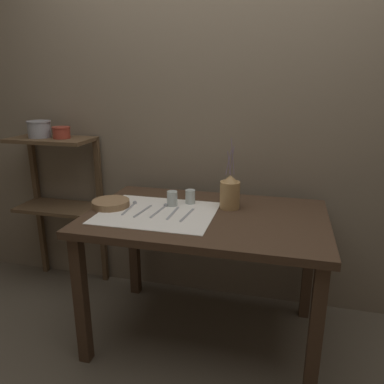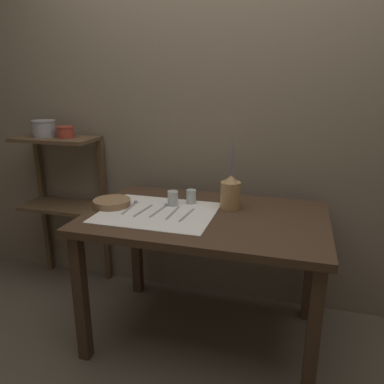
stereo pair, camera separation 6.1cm
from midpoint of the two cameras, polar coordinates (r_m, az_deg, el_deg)
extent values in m
plane|color=brown|center=(2.40, 1.11, -20.95)|extent=(12.00, 12.00, 0.00)
cube|color=#7A6B56|center=(2.42, 4.15, 10.42)|extent=(7.00, 0.06, 2.40)
cube|color=#422D1E|center=(2.03, 1.23, -3.95)|extent=(1.28, 0.82, 0.04)
cube|color=#422D1E|center=(2.11, -17.34, -15.52)|extent=(0.06, 0.06, 0.73)
cube|color=#422D1E|center=(1.87, 17.30, -20.37)|extent=(0.06, 0.06, 0.73)
cube|color=#422D1E|center=(2.66, -9.47, -7.94)|extent=(0.06, 0.06, 0.73)
cube|color=#422D1E|center=(2.47, 16.63, -10.53)|extent=(0.06, 0.06, 0.73)
cube|color=brown|center=(2.70, -21.30, 7.44)|extent=(0.56, 0.29, 0.02)
cube|color=brown|center=(2.81, -20.27, -2.22)|extent=(0.56, 0.29, 0.02)
cube|color=brown|center=(3.07, -22.87, -1.99)|extent=(0.04, 0.04, 1.09)
cube|color=brown|center=(2.80, -14.29, -2.95)|extent=(0.04, 0.04, 1.09)
cube|color=white|center=(2.05, -6.16, -3.14)|extent=(0.62, 0.50, 0.00)
cylinder|color=#A87F4C|center=(2.10, 4.96, -0.46)|extent=(0.11, 0.11, 0.15)
cone|color=#A87F4C|center=(2.07, 5.03, 2.08)|extent=(0.08, 0.08, 0.04)
cylinder|color=slate|center=(2.06, 5.23, 4.82)|extent=(0.03, 0.04, 0.16)
cylinder|color=slate|center=(2.05, 4.74, 4.50)|extent=(0.03, 0.02, 0.14)
cylinder|color=slate|center=(2.05, 5.37, 5.38)|extent=(0.02, 0.02, 0.20)
cylinder|color=slate|center=(2.04, 4.84, 4.36)|extent=(0.02, 0.01, 0.13)
cylinder|color=#8E6B47|center=(2.18, -13.05, -1.74)|extent=(0.21, 0.21, 0.04)
cylinder|color=#B7C1BC|center=(2.14, -3.85, -0.99)|extent=(0.06, 0.06, 0.08)
cylinder|color=#B7C1BC|center=(2.17, -1.06, -0.71)|extent=(0.06, 0.06, 0.08)
cube|color=#939399|center=(2.12, -10.44, -2.53)|extent=(0.02, 0.20, 0.00)
sphere|color=#939399|center=(2.21, -9.50, -1.63)|extent=(0.02, 0.02, 0.02)
cube|color=#939399|center=(2.07, -8.32, -2.89)|extent=(0.03, 0.20, 0.00)
cube|color=#939399|center=(2.06, -6.00, -2.97)|extent=(0.03, 0.20, 0.00)
sphere|color=#939399|center=(2.14, -4.84, -2.05)|extent=(0.02, 0.02, 0.02)
cube|color=#939399|center=(2.03, -3.80, -3.22)|extent=(0.01, 0.20, 0.00)
cube|color=#939399|center=(2.00, -1.62, -3.52)|extent=(0.03, 0.20, 0.00)
cylinder|color=#939399|center=(2.74, -22.84, 8.82)|extent=(0.15, 0.15, 0.11)
cylinder|color=#939399|center=(2.74, -22.97, 9.88)|extent=(0.16, 0.16, 0.01)
cylinder|color=#9E3828|center=(2.65, -19.90, 8.51)|extent=(0.11, 0.11, 0.08)
cylinder|color=#9E3828|center=(2.64, -19.98, 9.24)|extent=(0.12, 0.12, 0.01)
camera|label=1|loc=(0.03, -90.87, -0.26)|focal=35.00mm
camera|label=2|loc=(0.03, 89.13, 0.26)|focal=35.00mm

